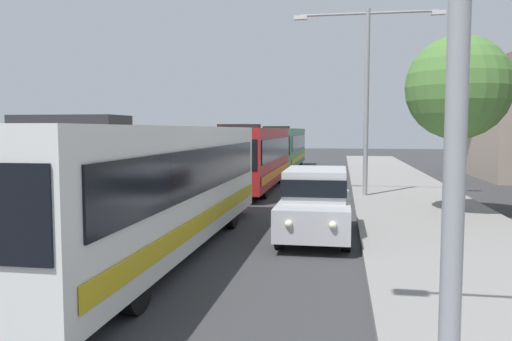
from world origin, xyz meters
name	(u,v)px	position (x,y,z in m)	size (l,w,h in m)	color
bus_lead	(155,184)	(-1.30, 11.13, 1.69)	(2.58, 12.40, 3.21)	silver
bus_second_in_line	(252,155)	(-1.30, 24.49, 1.69)	(2.58, 10.98, 3.21)	maroon
bus_middle	(282,147)	(-1.30, 37.34, 1.69)	(2.58, 11.86, 3.21)	#33724C
white_suv	(316,201)	(2.40, 13.60, 1.03)	(1.86, 4.59, 1.90)	#B7B7BC
streetlamp_mid	(367,81)	(4.10, 21.88, 5.03)	(6.22, 0.28, 7.89)	gray
roadside_tree	(458,88)	(6.85, 17.49, 4.34)	(3.43, 3.43, 5.93)	#4C3823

